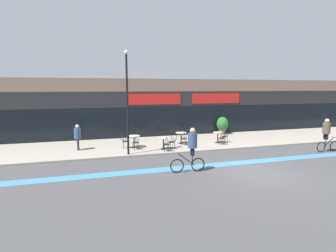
{
  "coord_description": "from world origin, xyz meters",
  "views": [
    {
      "loc": [
        -7.46,
        -10.28,
        4.0
      ],
      "look_at": [
        -2.8,
        5.74,
        1.57
      ],
      "focal_mm": 28.0,
      "sensor_mm": 36.0,
      "label": 1
    }
  ],
  "objects_px": {
    "cafe_chair_0_near": "(136,141)",
    "cafe_chair_1_near": "(166,143)",
    "cafe_chair_0_side": "(125,140)",
    "cyclist_0": "(191,146)",
    "planter_pot": "(222,125)",
    "cyclist_1": "(327,133)",
    "bistro_table_2": "(181,136)",
    "bistro_table_0": "(134,139)",
    "cafe_chair_2_near": "(184,138)",
    "pedestrian_near_end": "(78,135)",
    "lamp_post": "(127,96)",
    "cafe_chair_3_side": "(226,135)",
    "cafe_chair_3_near": "(222,137)",
    "cafe_chair_1_side": "(173,141)",
    "bistro_table_1": "(163,141)",
    "bistro_table_3": "(218,135)"
  },
  "relations": [
    {
      "from": "pedestrian_near_end",
      "to": "bistro_table_1",
      "type": "bearing_deg",
      "value": 162.81
    },
    {
      "from": "cafe_chair_3_side",
      "to": "lamp_post",
      "type": "distance_m",
      "value": 7.89
    },
    {
      "from": "planter_pot",
      "to": "cyclist_1",
      "type": "relative_size",
      "value": 0.69
    },
    {
      "from": "bistro_table_1",
      "to": "lamp_post",
      "type": "distance_m",
      "value": 3.75
    },
    {
      "from": "cafe_chair_0_near",
      "to": "cafe_chair_1_near",
      "type": "relative_size",
      "value": 1.0
    },
    {
      "from": "bistro_table_1",
      "to": "cafe_chair_3_near",
      "type": "height_order",
      "value": "cafe_chair_3_near"
    },
    {
      "from": "bistro_table_3",
      "to": "cafe_chair_0_side",
      "type": "distance_m",
      "value": 6.57
    },
    {
      "from": "bistro_table_0",
      "to": "lamp_post",
      "type": "height_order",
      "value": "lamp_post"
    },
    {
      "from": "cafe_chair_3_side",
      "to": "cyclist_1",
      "type": "xyz_separation_m",
      "value": [
        4.89,
        -3.91,
        0.6
      ]
    },
    {
      "from": "cafe_chair_3_side",
      "to": "cyclist_0",
      "type": "bearing_deg",
      "value": 45.89
    },
    {
      "from": "bistro_table_3",
      "to": "pedestrian_near_end",
      "type": "bearing_deg",
      "value": 177.21
    },
    {
      "from": "cafe_chair_0_near",
      "to": "cafe_chair_3_side",
      "type": "bearing_deg",
      "value": -94.3
    },
    {
      "from": "cafe_chair_1_side",
      "to": "cyclist_1",
      "type": "distance_m",
      "value": 9.65
    },
    {
      "from": "bistro_table_2",
      "to": "cafe_chair_1_near",
      "type": "height_order",
      "value": "cafe_chair_1_near"
    },
    {
      "from": "bistro_table_2",
      "to": "cafe_chair_1_near",
      "type": "xyz_separation_m",
      "value": [
        -1.65,
        -1.99,
        -0.04
      ]
    },
    {
      "from": "bistro_table_3",
      "to": "cafe_chair_2_near",
      "type": "xyz_separation_m",
      "value": [
        -2.58,
        -0.08,
        -0.02
      ]
    },
    {
      "from": "bistro_table_1",
      "to": "cafe_chair_3_side",
      "type": "bearing_deg",
      "value": 9.63
    },
    {
      "from": "cafe_chair_0_side",
      "to": "cyclist_0",
      "type": "distance_m",
      "value": 6.04
    },
    {
      "from": "cyclist_1",
      "to": "pedestrian_near_end",
      "type": "distance_m",
      "value": 15.59
    },
    {
      "from": "bistro_table_1",
      "to": "cafe_chair_0_side",
      "type": "relative_size",
      "value": 0.84
    },
    {
      "from": "pedestrian_near_end",
      "to": "cyclist_0",
      "type": "bearing_deg",
      "value": 129.99
    },
    {
      "from": "cafe_chair_1_near",
      "to": "cafe_chair_2_near",
      "type": "height_order",
      "value": "same"
    },
    {
      "from": "cafe_chair_3_side",
      "to": "cafe_chair_0_near",
      "type": "bearing_deg",
      "value": 1.32
    },
    {
      "from": "bistro_table_2",
      "to": "cafe_chair_2_near",
      "type": "xyz_separation_m",
      "value": [
        -0.01,
        -0.63,
        -0.04
      ]
    },
    {
      "from": "cafe_chair_3_side",
      "to": "cyclist_1",
      "type": "relative_size",
      "value": 0.43
    },
    {
      "from": "bistro_table_0",
      "to": "pedestrian_near_end",
      "type": "bearing_deg",
      "value": 175.87
    },
    {
      "from": "cafe_chair_1_near",
      "to": "bistro_table_0",
      "type": "bearing_deg",
      "value": 43.44
    },
    {
      "from": "bistro_table_1",
      "to": "cafe_chair_3_side",
      "type": "height_order",
      "value": "cafe_chair_3_side"
    },
    {
      "from": "cyclist_0",
      "to": "bistro_table_2",
      "type": "bearing_deg",
      "value": -100.41
    },
    {
      "from": "cafe_chair_3_side",
      "to": "bistro_table_0",
      "type": "bearing_deg",
      "value": -4.13
    },
    {
      "from": "bistro_table_3",
      "to": "cafe_chair_3_side",
      "type": "height_order",
      "value": "cafe_chair_3_side"
    },
    {
      "from": "cafe_chair_1_side",
      "to": "planter_pot",
      "type": "bearing_deg",
      "value": -150.46
    },
    {
      "from": "pedestrian_near_end",
      "to": "cafe_chair_0_near",
      "type": "bearing_deg",
      "value": 162.56
    },
    {
      "from": "cafe_chair_2_near",
      "to": "cafe_chair_3_side",
      "type": "bearing_deg",
      "value": -82.58
    },
    {
      "from": "cafe_chair_1_near",
      "to": "cafe_chair_3_near",
      "type": "height_order",
      "value": "same"
    },
    {
      "from": "cafe_chair_0_near",
      "to": "bistro_table_2",
      "type": "bearing_deg",
      "value": -82.01
    },
    {
      "from": "cafe_chair_3_side",
      "to": "lamp_post",
      "type": "xyz_separation_m",
      "value": [
        -7.19,
        -1.51,
        2.88
      ]
    },
    {
      "from": "bistro_table_0",
      "to": "cafe_chair_3_side",
      "type": "relative_size",
      "value": 0.87
    },
    {
      "from": "bistro_table_2",
      "to": "cafe_chair_0_near",
      "type": "distance_m",
      "value": 3.5
    },
    {
      "from": "cafe_chair_3_near",
      "to": "cyclist_0",
      "type": "xyz_separation_m",
      "value": [
        -4.06,
        -4.62,
        0.62
      ]
    },
    {
      "from": "bistro_table_1",
      "to": "cafe_chair_3_near",
      "type": "relative_size",
      "value": 0.84
    },
    {
      "from": "bistro_table_1",
      "to": "cyclist_0",
      "type": "bearing_deg",
      "value": -87.82
    },
    {
      "from": "cafe_chair_2_near",
      "to": "lamp_post",
      "type": "xyz_separation_m",
      "value": [
        -3.98,
        -1.42,
        2.88
      ]
    },
    {
      "from": "cafe_chair_0_near",
      "to": "cafe_chair_1_near",
      "type": "height_order",
      "value": "same"
    },
    {
      "from": "cafe_chair_1_side",
      "to": "cyclist_1",
      "type": "bearing_deg",
      "value": 155.3
    },
    {
      "from": "bistro_table_1",
      "to": "cafe_chair_2_near",
      "type": "bearing_deg",
      "value": 24.16
    },
    {
      "from": "planter_pot",
      "to": "lamp_post",
      "type": "height_order",
      "value": "lamp_post"
    },
    {
      "from": "bistro_table_3",
      "to": "planter_pot",
      "type": "xyz_separation_m",
      "value": [
        2.08,
        3.24,
        0.24
      ]
    },
    {
      "from": "cafe_chair_1_near",
      "to": "cyclist_0",
      "type": "height_order",
      "value": "cyclist_0"
    },
    {
      "from": "cafe_chair_0_side",
      "to": "planter_pot",
      "type": "bearing_deg",
      "value": 26.83
    }
  ]
}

